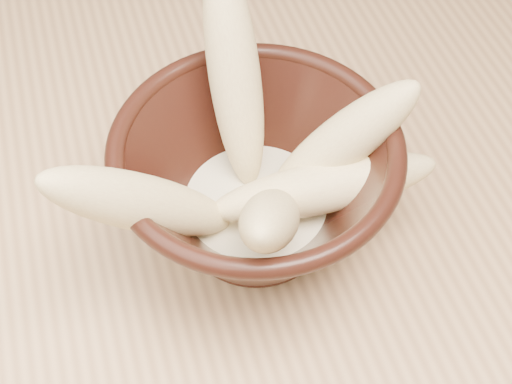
{
  "coord_description": "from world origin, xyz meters",
  "views": [
    {
      "loc": [
        0.11,
        -0.44,
        1.24
      ],
      "look_at": [
        0.2,
        -0.13,
        0.81
      ],
      "focal_mm": 50.0,
      "sensor_mm": 36.0,
      "label": 1
    }
  ],
  "objects": [
    {
      "name": "banana_left",
      "position": [
        0.12,
        -0.15,
        0.85
      ],
      "size": [
        0.15,
        0.06,
        0.15
      ],
      "primitive_type": "ellipsoid",
      "rotation": [
        0.78,
        0.0,
        -1.39
      ],
      "color": "#D1B57B",
      "rests_on": "bowl"
    },
    {
      "name": "banana_across",
      "position": [
        0.25,
        -0.15,
        0.82
      ],
      "size": [
        0.18,
        0.06,
        0.05
      ],
      "primitive_type": "ellipsoid",
      "rotation": [
        1.48,
        0.0,
        1.47
      ],
      "color": "#D1B57B",
      "rests_on": "bowl"
    },
    {
      "name": "milk_puddle",
      "position": [
        0.2,
        -0.13,
        0.79
      ],
      "size": [
        0.12,
        0.12,
        0.02
      ],
      "primitive_type": "cylinder",
      "color": "beige",
      "rests_on": "bowl"
    },
    {
      "name": "table",
      "position": [
        0.0,
        0.0,
        0.67
      ],
      "size": [
        1.2,
        0.8,
        0.75
      ],
      "color": "tan",
      "rests_on": "ground"
    },
    {
      "name": "banana_front",
      "position": [
        0.2,
        -0.18,
        0.85
      ],
      "size": [
        0.09,
        0.13,
        0.13
      ],
      "primitive_type": "ellipsoid",
      "rotation": [
        0.74,
        0.0,
        -0.45
      ],
      "color": "#D1B57B",
      "rests_on": "bowl"
    },
    {
      "name": "banana_upright",
      "position": [
        0.21,
        -0.06,
        0.87
      ],
      "size": [
        0.05,
        0.13,
        0.17
      ],
      "primitive_type": "ellipsoid",
      "rotation": [
        0.54,
        0.0,
        3.09
      ],
      "color": "#D1B57B",
      "rests_on": "bowl"
    },
    {
      "name": "bowl",
      "position": [
        0.2,
        -0.13,
        0.82
      ],
      "size": [
        0.21,
        0.21,
        0.11
      ],
      "rotation": [
        0.0,
        0.0,
        0.12
      ],
      "color": "black",
      "rests_on": "table"
    },
    {
      "name": "banana_right",
      "position": [
        0.27,
        -0.13,
        0.84
      ],
      "size": [
        0.13,
        0.05,
        0.13
      ],
      "primitive_type": "ellipsoid",
      "rotation": [
        0.77,
        0.0,
        1.47
      ],
      "color": "#D1B57B",
      "rests_on": "bowl"
    }
  ]
}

